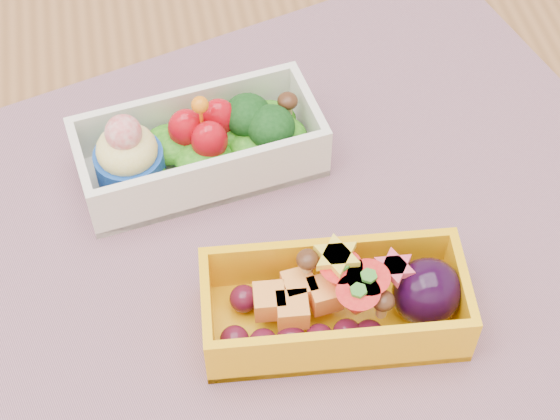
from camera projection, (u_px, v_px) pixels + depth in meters
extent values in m
cube|color=brown|center=(212.00, 337.00, 0.55)|extent=(1.20, 0.80, 0.04)
cube|color=#8E626D|center=(270.00, 256.00, 0.56)|extent=(0.59, 0.51, 0.00)
cube|color=white|center=(199.00, 147.00, 0.58)|extent=(0.16, 0.09, 0.04)
ellipsoid|color=#57B625|center=(200.00, 153.00, 0.59)|extent=(0.15, 0.08, 0.02)
cylinder|color=#1544A4|center=(131.00, 168.00, 0.57)|extent=(0.04, 0.04, 0.03)
sphere|color=red|center=(123.00, 133.00, 0.55)|extent=(0.02, 0.02, 0.02)
ellipsoid|color=#BA0714|center=(186.00, 129.00, 0.57)|extent=(0.02, 0.02, 0.03)
ellipsoid|color=#BA0714|center=(210.00, 140.00, 0.57)|extent=(0.02, 0.02, 0.03)
ellipsoid|color=#BA0714|center=(219.00, 118.00, 0.58)|extent=(0.02, 0.02, 0.03)
sphere|color=orange|center=(200.00, 105.00, 0.55)|extent=(0.01, 0.01, 0.01)
ellipsoid|color=black|center=(247.00, 115.00, 0.58)|extent=(0.03, 0.03, 0.03)
ellipsoid|color=black|center=(271.00, 127.00, 0.58)|extent=(0.03, 0.03, 0.03)
ellipsoid|color=#3F2111|center=(288.00, 101.00, 0.58)|extent=(0.01, 0.01, 0.01)
cube|color=#FFB10D|center=(334.00, 304.00, 0.51)|extent=(0.15, 0.08, 0.04)
ellipsoid|color=#4D0E24|center=(281.00, 321.00, 0.51)|extent=(0.08, 0.05, 0.02)
cube|color=orange|center=(296.00, 298.00, 0.51)|extent=(0.04, 0.03, 0.02)
cone|color=red|center=(340.00, 278.00, 0.51)|extent=(0.03, 0.03, 0.02)
cone|color=red|center=(367.00, 289.00, 0.50)|extent=(0.03, 0.03, 0.02)
cone|color=red|center=(357.00, 304.00, 0.50)|extent=(0.03, 0.03, 0.02)
cylinder|color=yellow|center=(337.00, 256.00, 0.50)|extent=(0.03, 0.03, 0.01)
cylinder|color=#E53F5B|center=(394.00, 267.00, 0.50)|extent=(0.02, 0.02, 0.01)
ellipsoid|color=#3F2111|center=(307.00, 273.00, 0.51)|extent=(0.01, 0.01, 0.01)
ellipsoid|color=#3F2111|center=(382.00, 307.00, 0.50)|extent=(0.01, 0.01, 0.01)
ellipsoid|color=black|center=(427.00, 292.00, 0.51)|extent=(0.04, 0.04, 0.04)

